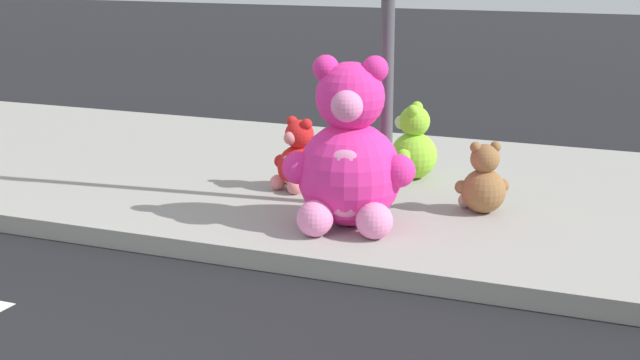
# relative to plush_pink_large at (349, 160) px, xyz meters

# --- Properties ---
(sidewalk) EXTENTS (28.00, 4.40, 0.15)m
(sidewalk) POSITION_rel_plush_pink_large_xyz_m (-0.91, 1.39, -0.60)
(sidewalk) COLOR #9E9B93
(sidewalk) RESTS_ON ground_plane
(plush_pink_large) EXTENTS (0.99, 0.93, 1.32)m
(plush_pink_large) POSITION_rel_plush_pink_large_xyz_m (0.00, 0.00, 0.00)
(plush_pink_large) COLOR #F22D93
(plush_pink_large) RESTS_ON sidewalk
(plush_lime) EXTENTS (0.49, 0.55, 0.71)m
(plush_lime) POSITION_rel_plush_pink_large_xyz_m (0.00, 1.63, -0.24)
(plush_lime) COLOR #8CD133
(plush_lime) RESTS_ON sidewalk
(plush_red) EXTENTS (0.47, 0.46, 0.65)m
(plush_red) POSITION_rel_plush_pink_large_xyz_m (-0.81, 0.86, -0.27)
(plush_red) COLOR red
(plush_red) RESTS_ON sidewalk
(plush_brown) EXTENTS (0.41, 0.42, 0.59)m
(plush_brown) POSITION_rel_plush_pink_large_xyz_m (0.87, 0.78, -0.29)
(plush_brown) COLOR olive
(plush_brown) RESTS_ON sidewalk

